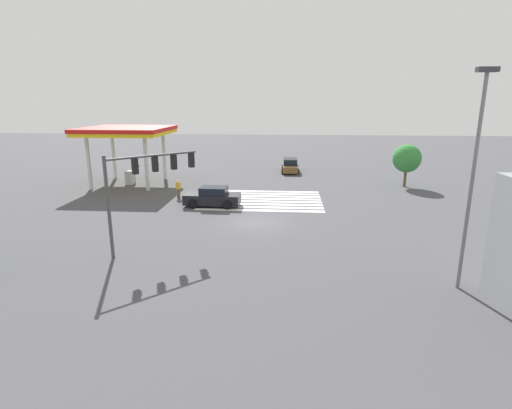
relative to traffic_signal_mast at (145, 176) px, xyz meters
name	(u,v)px	position (x,y,z in m)	size (l,w,h in m)	color
ground_plane	(256,222)	(-5.61, -5.61, -4.18)	(148.07, 148.07, 0.00)	#47474C
crosswalk_markings	(262,200)	(-5.61, -11.99, -4.18)	(10.06, 7.25, 0.01)	silver
traffic_signal_mast	(145,176)	(0.00, 0.00, 0.00)	(3.91, 3.91, 5.51)	#47474C
car_0	(213,197)	(-1.82, -9.68, -3.45)	(4.47, 2.06, 1.57)	black
car_2	(290,166)	(-8.08, -26.10, -3.44)	(2.01, 4.73, 1.59)	brown
gas_station_canopy	(127,133)	(8.06, -17.70, 0.89)	(8.05, 8.05, 5.67)	yellow
pedestrian	(178,188)	(1.63, -12.20, -3.29)	(0.41, 0.41, 1.60)	brown
street_light_pole_a	(474,165)	(-15.45, 3.68, 1.37)	(0.80, 0.36, 9.45)	slate
tree_corner_a	(407,159)	(-19.24, -18.60, -1.42)	(2.71, 2.71, 4.12)	brown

